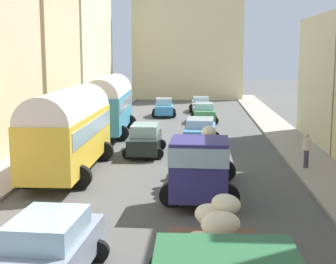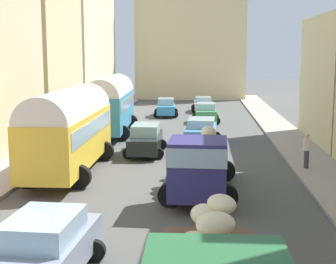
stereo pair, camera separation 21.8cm
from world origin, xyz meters
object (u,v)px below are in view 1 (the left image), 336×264
object	(u,v)px
parked_bus_1	(109,102)
car_3	(49,250)
car_0	(200,131)
car_1	(204,113)
car_4	(145,139)
pedestrian_0	(307,149)
parked_bus_0	(69,127)
car_2	(201,104)
cargo_truck_1	(200,165)
car_5	(164,107)

from	to	relation	value
parked_bus_1	car_3	distance (m)	22.63
car_0	car_1	bearing A→B (deg)	88.19
car_3	car_4	xyz separation A→B (m)	(0.64, 15.71, -0.00)
car_0	car_3	distance (m)	19.27
pedestrian_0	parked_bus_0	bearing A→B (deg)	-173.93
car_4	car_2	bearing A→B (deg)	81.33
cargo_truck_1	car_0	xyz separation A→B (m)	(0.00, 11.60, -0.54)
cargo_truck_1	car_2	size ratio (longest dim) A/B	1.79
car_3	cargo_truck_1	bearing A→B (deg)	63.22
car_3	car_5	distance (m)	32.43
car_2	parked_bus_1	bearing A→B (deg)	-114.76
parked_bus_0	car_3	bearing A→B (deg)	-77.81
cargo_truck_1	parked_bus_1	bearing A→B (deg)	112.54
parked_bus_0	car_2	distance (m)	25.86
car_3	car_1	bearing A→B (deg)	82.05
car_2	cargo_truck_1	bearing A→B (deg)	-90.14
cargo_truck_1	car_2	distance (m)	28.88
parked_bus_1	car_5	xyz separation A→B (m)	(3.07, 9.99, -1.42)
car_1	car_5	distance (m)	5.16
car_2	car_3	xyz separation A→B (m)	(-3.76, -36.19, 0.11)
parked_bus_0	parked_bus_1	size ratio (longest dim) A/B	1.00
car_1	car_4	xyz separation A→B (m)	(-3.36, -12.95, 0.03)
car_5	pedestrian_0	bearing A→B (deg)	-67.65
parked_bus_0	car_0	size ratio (longest dim) A/B	2.00
parked_bus_0	car_0	xyz separation A→B (m)	(6.10, 7.80, -1.37)
car_2	car_4	bearing A→B (deg)	-98.67
car_0	car_1	distance (m)	9.75
car_1	car_5	xyz separation A→B (m)	(-3.52, 3.77, -0.00)
car_3	pedestrian_0	xyz separation A→B (m)	(8.76, 12.31, 0.20)
parked_bus_0	car_5	size ratio (longest dim) A/B	2.38
car_3	pedestrian_0	size ratio (longest dim) A/B	2.38
car_0	car_4	bearing A→B (deg)	-133.64
car_4	pedestrian_0	distance (m)	8.81
cargo_truck_1	car_2	bearing A→B (deg)	89.86
car_5	parked_bus_0	bearing A→B (deg)	-97.71
car_5	pedestrian_0	world-z (taller)	pedestrian_0
cargo_truck_1	car_3	distance (m)	8.21
car_4	car_1	bearing A→B (deg)	75.44
car_0	car_4	world-z (taller)	car_4
car_0	car_4	size ratio (longest dim) A/B	1.03
parked_bus_0	pedestrian_0	distance (m)	11.28
parked_bus_0	pedestrian_0	size ratio (longest dim) A/B	4.94
car_5	car_1	bearing A→B (deg)	-46.93
car_4	car_5	size ratio (longest dim) A/B	1.16
cargo_truck_1	car_1	xyz separation A→B (m)	(0.31, 21.34, -0.55)
parked_bus_1	car_3	xyz separation A→B (m)	(2.58, -22.44, -1.38)
parked_bus_0	pedestrian_0	bearing A→B (deg)	6.07
pedestrian_0	car_2	bearing A→B (deg)	101.82
car_0	car_3	world-z (taller)	car_3
car_2	car_4	size ratio (longest dim) A/B	0.88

